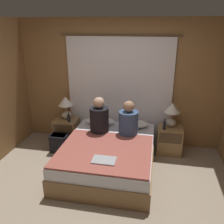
{
  "coord_description": "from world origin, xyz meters",
  "views": [
    {
      "loc": [
        0.74,
        -2.79,
        2.39
      ],
      "look_at": [
        0.0,
        1.01,
        0.93
      ],
      "focal_mm": 38.0,
      "sensor_mm": 36.0,
      "label": 1
    }
  ],
  "objects_px": {
    "nightstand_right": "(169,140)",
    "lamp_left": "(66,105)",
    "pillow_left": "(100,121)",
    "lamp_right": "(172,112)",
    "beer_bottle_on_right_stand": "(164,125)",
    "nightstand_left": "(67,131)",
    "beer_bottle_on_left_stand": "(69,118)",
    "laptop_on_bed": "(104,160)",
    "person_left_in_bed": "(99,118)",
    "backpack_on_floor": "(59,142)",
    "pillow_right": "(133,124)",
    "person_right_in_bed": "(128,121)",
    "bed": "(109,155)"
  },
  "relations": [
    {
      "from": "backpack_on_floor",
      "to": "nightstand_left",
      "type": "bearing_deg",
      "value": 87.48
    },
    {
      "from": "lamp_left",
      "to": "person_right_in_bed",
      "type": "relative_size",
      "value": 0.73
    },
    {
      "from": "nightstand_right",
      "to": "backpack_on_floor",
      "type": "height_order",
      "value": "nightstand_right"
    },
    {
      "from": "lamp_right",
      "to": "pillow_left",
      "type": "height_order",
      "value": "lamp_right"
    },
    {
      "from": "nightstand_left",
      "to": "beer_bottle_on_left_stand",
      "type": "xyz_separation_m",
      "value": [
        0.11,
        -0.11,
        0.34
      ]
    },
    {
      "from": "person_right_in_bed",
      "to": "laptop_on_bed",
      "type": "distance_m",
      "value": 1.04
    },
    {
      "from": "beer_bottle_on_right_stand",
      "to": "laptop_on_bed",
      "type": "relative_size",
      "value": 0.6
    },
    {
      "from": "beer_bottle_on_right_stand",
      "to": "lamp_right",
      "type": "bearing_deg",
      "value": 50.78
    },
    {
      "from": "laptop_on_bed",
      "to": "nightstand_right",
      "type": "bearing_deg",
      "value": 53.36
    },
    {
      "from": "nightstand_right",
      "to": "beer_bottle_on_left_stand",
      "type": "distance_m",
      "value": 2.02
    },
    {
      "from": "beer_bottle_on_left_stand",
      "to": "bed",
      "type": "bearing_deg",
      "value": -33.23
    },
    {
      "from": "pillow_right",
      "to": "pillow_left",
      "type": "bearing_deg",
      "value": 180.0
    },
    {
      "from": "lamp_left",
      "to": "pillow_left",
      "type": "xyz_separation_m",
      "value": [
        0.71,
        -0.01,
        -0.29
      ]
    },
    {
      "from": "lamp_left",
      "to": "pillow_right",
      "type": "height_order",
      "value": "lamp_left"
    },
    {
      "from": "beer_bottle_on_right_stand",
      "to": "backpack_on_floor",
      "type": "distance_m",
      "value": 2.05
    },
    {
      "from": "bed",
      "to": "nightstand_left",
      "type": "xyz_separation_m",
      "value": [
        -1.05,
        0.72,
        0.03
      ]
    },
    {
      "from": "nightstand_right",
      "to": "person_right_in_bed",
      "type": "height_order",
      "value": "person_right_in_bed"
    },
    {
      "from": "lamp_left",
      "to": "pillow_right",
      "type": "xyz_separation_m",
      "value": [
        1.38,
        -0.01,
        -0.29
      ]
    },
    {
      "from": "pillow_left",
      "to": "beer_bottle_on_right_stand",
      "type": "bearing_deg",
      "value": -6.37
    },
    {
      "from": "nightstand_right",
      "to": "laptop_on_bed",
      "type": "bearing_deg",
      "value": -126.64
    },
    {
      "from": "laptop_on_bed",
      "to": "nightstand_left",
      "type": "bearing_deg",
      "value": 129.68
    },
    {
      "from": "nightstand_right",
      "to": "person_right_in_bed",
      "type": "bearing_deg",
      "value": -155.65
    },
    {
      "from": "pillow_left",
      "to": "backpack_on_floor",
      "type": "xyz_separation_m",
      "value": [
        -0.73,
        -0.4,
        -0.34
      ]
    },
    {
      "from": "nightstand_left",
      "to": "lamp_left",
      "type": "distance_m",
      "value": 0.56
    },
    {
      "from": "nightstand_left",
      "to": "person_right_in_bed",
      "type": "distance_m",
      "value": 1.45
    },
    {
      "from": "bed",
      "to": "pillow_left",
      "type": "relative_size",
      "value": 3.28
    },
    {
      "from": "nightstand_left",
      "to": "person_left_in_bed",
      "type": "bearing_deg",
      "value": -23.58
    },
    {
      "from": "beer_bottle_on_left_stand",
      "to": "backpack_on_floor",
      "type": "distance_m",
      "value": 0.5
    },
    {
      "from": "backpack_on_floor",
      "to": "pillow_left",
      "type": "bearing_deg",
      "value": 28.88
    },
    {
      "from": "nightstand_left",
      "to": "beer_bottle_on_right_stand",
      "type": "bearing_deg",
      "value": -3.16
    },
    {
      "from": "pillow_left",
      "to": "laptop_on_bed",
      "type": "xyz_separation_m",
      "value": [
        0.39,
        -1.36,
        -0.02
      ]
    },
    {
      "from": "person_left_in_bed",
      "to": "backpack_on_floor",
      "type": "bearing_deg",
      "value": -178.27
    },
    {
      "from": "person_left_in_bed",
      "to": "laptop_on_bed",
      "type": "distance_m",
      "value": 1.06
    },
    {
      "from": "person_right_in_bed",
      "to": "laptop_on_bed",
      "type": "relative_size",
      "value": 1.87
    },
    {
      "from": "beer_bottle_on_left_stand",
      "to": "lamp_right",
      "type": "bearing_deg",
      "value": 4.35
    },
    {
      "from": "nightstand_left",
      "to": "nightstand_right",
      "type": "distance_m",
      "value": 2.1
    },
    {
      "from": "lamp_right",
      "to": "beer_bottle_on_right_stand",
      "type": "relative_size",
      "value": 2.3
    },
    {
      "from": "bed",
      "to": "person_left_in_bed",
      "type": "xyz_separation_m",
      "value": [
        -0.25,
        0.38,
        0.52
      ]
    },
    {
      "from": "nightstand_right",
      "to": "lamp_left",
      "type": "xyz_separation_m",
      "value": [
        -2.1,
        0.04,
        0.56
      ]
    },
    {
      "from": "nightstand_left",
      "to": "lamp_right",
      "type": "relative_size",
      "value": 1.15
    },
    {
      "from": "lamp_right",
      "to": "person_left_in_bed",
      "type": "height_order",
      "value": "person_left_in_bed"
    },
    {
      "from": "pillow_right",
      "to": "backpack_on_floor",
      "type": "height_order",
      "value": "pillow_right"
    },
    {
      "from": "lamp_left",
      "to": "pillow_left",
      "type": "height_order",
      "value": "lamp_left"
    },
    {
      "from": "nightstand_left",
      "to": "beer_bottle_on_right_stand",
      "type": "xyz_separation_m",
      "value": [
        1.97,
        -0.11,
        0.35
      ]
    },
    {
      "from": "nightstand_left",
      "to": "laptop_on_bed",
      "type": "bearing_deg",
      "value": -50.32
    },
    {
      "from": "lamp_right",
      "to": "nightstand_left",
      "type": "bearing_deg",
      "value": -178.85
    },
    {
      "from": "nightstand_left",
      "to": "pillow_right",
      "type": "bearing_deg",
      "value": 1.31
    },
    {
      "from": "nightstand_left",
      "to": "lamp_right",
      "type": "xyz_separation_m",
      "value": [
        2.1,
        0.04,
        0.56
      ]
    },
    {
      "from": "nightstand_right",
      "to": "person_left_in_bed",
      "type": "height_order",
      "value": "person_left_in_bed"
    },
    {
      "from": "nightstand_left",
      "to": "person_right_in_bed",
      "type": "bearing_deg",
      "value": -14.61
    }
  ]
}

